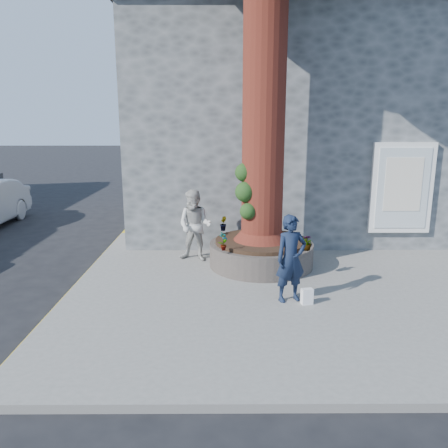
{
  "coord_description": "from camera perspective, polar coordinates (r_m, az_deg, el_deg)",
  "views": [
    {
      "loc": [
        -0.08,
        -7.37,
        3.23
      ],
      "look_at": [
        -0.04,
        1.24,
        1.25
      ],
      "focal_mm": 35.0,
      "sensor_mm": 36.0,
      "label": 1
    }
  ],
  "objects": [
    {
      "name": "pavement",
      "position": [
        9.09,
        9.83,
        -7.66
      ],
      "size": [
        9.0,
        8.0,
        0.12
      ],
      "primitive_type": "cube",
      "color": "slate",
      "rests_on": "ground"
    },
    {
      "name": "plant_a",
      "position": [
        8.83,
        -0.09,
        -2.28
      ],
      "size": [
        0.23,
        0.24,
        0.38
      ],
      "primitive_type": "imported",
      "rotation": [
        0.0,
        0.0,
        0.89
      ],
      "color": "gray",
      "rests_on": "planter"
    },
    {
      "name": "woman",
      "position": [
        10.05,
        -3.83,
        -0.22
      ],
      "size": [
        0.95,
        0.83,
        1.65
      ],
      "primitive_type": "imported",
      "rotation": [
        0.0,
        0.0,
        -0.29
      ],
      "color": "beige",
      "rests_on": "pavement"
    },
    {
      "name": "yellow_line",
      "position": [
        9.45,
        -18.78,
        -7.74
      ],
      "size": [
        0.1,
        30.0,
        0.01
      ],
      "primitive_type": "cube",
      "color": "yellow",
      "rests_on": "ground"
    },
    {
      "name": "plant_d",
      "position": [
        9.01,
        10.8,
        -2.56
      ],
      "size": [
        0.25,
        0.27,
        0.27
      ],
      "primitive_type": "imported",
      "rotation": [
        0.0,
        0.0,
        4.85
      ],
      "color": "gray",
      "rests_on": "planter"
    },
    {
      "name": "plant_b",
      "position": [
        10.48,
        -0.13,
        0.07
      ],
      "size": [
        0.2,
        0.21,
        0.34
      ],
      "primitive_type": "imported",
      "rotation": [
        0.0,
        0.0,
        1.7
      ],
      "color": "gray",
      "rests_on": "planter"
    },
    {
      "name": "plant_c",
      "position": [
        9.0,
        10.8,
        -2.41
      ],
      "size": [
        0.2,
        0.2,
        0.32
      ],
      "primitive_type": "imported",
      "rotation": [
        0.0,
        0.0,
        3.25
      ],
      "color": "gray",
      "rests_on": "planter"
    },
    {
      "name": "planter",
      "position": [
        9.82,
        4.87,
        -3.76
      ],
      "size": [
        2.3,
        2.3,
        0.6
      ],
      "color": "black",
      "rests_on": "pavement"
    },
    {
      "name": "shopping_bag",
      "position": [
        7.93,
        10.78,
        -9.27
      ],
      "size": [
        0.22,
        0.16,
        0.28
      ],
      "primitive_type": "cube",
      "rotation": [
        0.0,
        0.0,
        0.22
      ],
      "color": "white",
      "rests_on": "pavement"
    },
    {
      "name": "stone_shop",
      "position": [
        14.79,
        9.99,
        12.49
      ],
      "size": [
        10.3,
        8.3,
        6.3
      ],
      "color": "#4E5153",
      "rests_on": "ground"
    },
    {
      "name": "ground",
      "position": [
        8.05,
        0.31,
        -10.71
      ],
      "size": [
        120.0,
        120.0,
        0.0
      ],
      "primitive_type": "plane",
      "color": "black",
      "rests_on": "ground"
    },
    {
      "name": "man",
      "position": [
        7.82,
        8.73,
        -4.49
      ],
      "size": [
        0.66,
        0.54,
        1.57
      ],
      "primitive_type": "imported",
      "rotation": [
        0.0,
        0.0,
        0.33
      ],
      "color": "#121C32",
      "rests_on": "pavement"
    }
  ]
}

